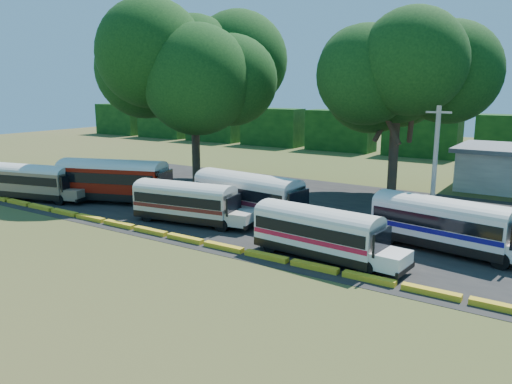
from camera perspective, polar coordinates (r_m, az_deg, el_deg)
The scene contains 13 objects.
ground at distance 29.95m, azimuth -7.19°, elevation -6.54°, with size 160.00×160.00×0.00m, color #38531B.
asphalt_strip at distance 38.98m, azimuth 5.47°, elevation -2.11°, with size 64.00×24.00×0.02m, color black.
curb at distance 30.63m, azimuth -5.98°, elevation -5.79°, with size 53.70×0.45×0.30m.
treeline_backdrop at distance 72.21m, azimuth 18.42°, elevation 6.23°, with size 130.00×4.00×6.00m.
bus_beige at distance 46.12m, azimuth -24.07°, elevation 1.28°, with size 9.49×4.40×3.03m.
bus_red at distance 42.74m, azimuth -15.77°, elevation 1.55°, with size 11.20×6.14×3.59m.
bus_cream_west at distance 35.26m, azimuth -7.89°, elevation -0.92°, with size 9.17×3.53×2.94m.
bus_cream_east at distance 35.89m, azimuth -0.68°, elevation -0.19°, with size 10.44×3.54×3.36m.
bus_white_red at distance 27.97m, azimuth 7.33°, elevation -4.35°, with size 9.03×2.91×2.92m.
bus_white_blue at distance 31.01m, azimuth 20.73°, elevation -3.17°, with size 9.80×3.79×3.14m.
tree_west at distance 49.55m, azimuth -7.12°, elevation 14.11°, with size 13.02×13.02×16.20m.
tree_center at distance 43.96m, azimuth 15.94°, elevation 13.03°, with size 11.57×11.57×14.90m.
utility_pole at distance 34.58m, azimuth 19.74°, elevation 2.59°, with size 1.60×0.30×8.26m.
Camera 1 is at (18.61, -21.47, 9.46)m, focal length 35.00 mm.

